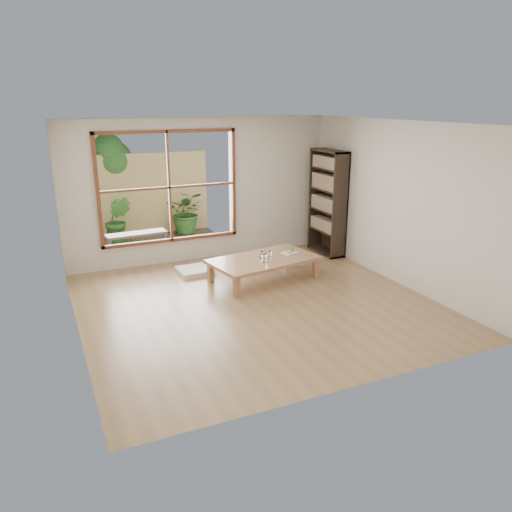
{
  "coord_description": "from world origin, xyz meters",
  "views": [
    {
      "loc": [
        -2.81,
        -6.27,
        2.91
      ],
      "look_at": [
        0.25,
        0.53,
        0.55
      ],
      "focal_mm": 35.0,
      "sensor_mm": 36.0,
      "label": 1
    }
  ],
  "objects_px": {
    "low_table": "(264,261)",
    "food_tray": "(290,252)",
    "bookshelf": "(328,203)",
    "garden_bench": "(136,236)"
  },
  "relations": [
    {
      "from": "low_table",
      "to": "garden_bench",
      "type": "xyz_separation_m",
      "value": [
        -1.61,
        2.48,
        -0.0
      ]
    },
    {
      "from": "low_table",
      "to": "bookshelf",
      "type": "distance_m",
      "value": 2.12
    },
    {
      "from": "bookshelf",
      "to": "garden_bench",
      "type": "relative_size",
      "value": 1.68
    },
    {
      "from": "low_table",
      "to": "food_tray",
      "type": "distance_m",
      "value": 0.55
    },
    {
      "from": "food_tray",
      "to": "garden_bench",
      "type": "height_order",
      "value": "food_tray"
    },
    {
      "from": "low_table",
      "to": "bookshelf",
      "type": "bearing_deg",
      "value": 17.37
    },
    {
      "from": "food_tray",
      "to": "garden_bench",
      "type": "xyz_separation_m",
      "value": [
        -2.14,
        2.39,
        -0.07
      ]
    },
    {
      "from": "low_table",
      "to": "food_tray",
      "type": "relative_size",
      "value": 6.17
    },
    {
      "from": "bookshelf",
      "to": "food_tray",
      "type": "xyz_separation_m",
      "value": [
        -1.25,
        -0.85,
        -0.6
      ]
    },
    {
      "from": "garden_bench",
      "to": "bookshelf",
      "type": "bearing_deg",
      "value": -28.05
    }
  ]
}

